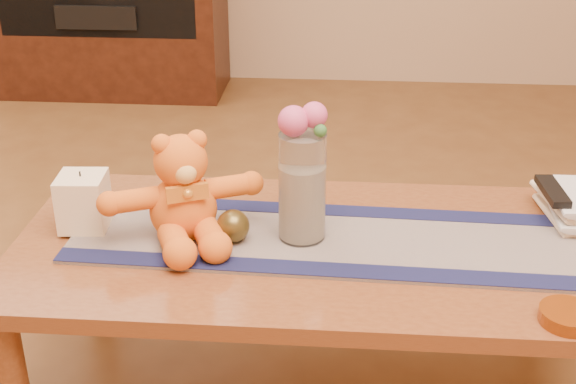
# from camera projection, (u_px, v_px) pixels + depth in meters

# --- Properties ---
(coffee_table_top) EXTENTS (1.40, 0.70, 0.04)m
(coffee_table_top) POSITION_uv_depth(u_px,v_px,m) (309.00, 249.00, 1.83)
(coffee_table_top) COLOR brown
(coffee_table_top) RESTS_ON floor
(table_leg_bl) EXTENTS (0.07, 0.07, 0.41)m
(table_leg_bl) POSITION_uv_depth(u_px,v_px,m) (93.00, 259.00, 2.23)
(table_leg_bl) COLOR brown
(table_leg_bl) RESTS_ON floor
(table_leg_br) EXTENTS (0.07, 0.07, 0.41)m
(table_leg_br) POSITION_uv_depth(u_px,v_px,m) (542.00, 277.00, 2.14)
(table_leg_br) COLOR brown
(table_leg_br) RESTS_ON floor
(persian_runner) EXTENTS (1.21, 0.39, 0.01)m
(persian_runner) POSITION_uv_depth(u_px,v_px,m) (324.00, 239.00, 1.82)
(persian_runner) COLOR #1C1843
(persian_runner) RESTS_ON coffee_table_top
(runner_border_near) EXTENTS (1.20, 0.10, 0.00)m
(runner_border_near) POSITION_uv_depth(u_px,v_px,m) (320.00, 269.00, 1.69)
(runner_border_near) COLOR #14173C
(runner_border_near) RESTS_ON persian_runner
(runner_border_far) EXTENTS (1.20, 0.10, 0.00)m
(runner_border_far) POSITION_uv_depth(u_px,v_px,m) (328.00, 210.00, 1.95)
(runner_border_far) COLOR #14173C
(runner_border_far) RESTS_ON persian_runner
(teddy_bear) EXTENTS (0.45, 0.42, 0.25)m
(teddy_bear) POSITION_uv_depth(u_px,v_px,m) (182.00, 188.00, 1.79)
(teddy_bear) COLOR orange
(teddy_bear) RESTS_ON persian_runner
(pillar_candle) EXTENTS (0.12, 0.12, 0.13)m
(pillar_candle) POSITION_uv_depth(u_px,v_px,m) (83.00, 201.00, 1.85)
(pillar_candle) COLOR #FBE5B9
(pillar_candle) RESTS_ON persian_runner
(candle_wick) EXTENTS (0.00, 0.00, 0.01)m
(candle_wick) POSITION_uv_depth(u_px,v_px,m) (80.00, 174.00, 1.82)
(candle_wick) COLOR black
(candle_wick) RESTS_ON pillar_candle
(glass_vase) EXTENTS (0.11, 0.11, 0.26)m
(glass_vase) POSITION_uv_depth(u_px,v_px,m) (302.00, 187.00, 1.77)
(glass_vase) COLOR silver
(glass_vase) RESTS_ON persian_runner
(potpourri_fill) EXTENTS (0.09, 0.09, 0.18)m
(potpourri_fill) POSITION_uv_depth(u_px,v_px,m) (302.00, 202.00, 1.79)
(potpourri_fill) COLOR beige
(potpourri_fill) RESTS_ON glass_vase
(rose_left) EXTENTS (0.07, 0.07, 0.07)m
(rose_left) POSITION_uv_depth(u_px,v_px,m) (293.00, 121.00, 1.69)
(rose_left) COLOR #CE487A
(rose_left) RESTS_ON glass_vase
(rose_right) EXTENTS (0.06, 0.06, 0.06)m
(rose_right) POSITION_uv_depth(u_px,v_px,m) (314.00, 115.00, 1.70)
(rose_right) COLOR #CE487A
(rose_right) RESTS_ON glass_vase
(blue_flower_back) EXTENTS (0.04, 0.04, 0.04)m
(blue_flower_back) POSITION_uv_depth(u_px,v_px,m) (308.00, 117.00, 1.73)
(blue_flower_back) COLOR #5572B8
(blue_flower_back) RESTS_ON glass_vase
(blue_flower_side) EXTENTS (0.04, 0.04, 0.04)m
(blue_flower_side) POSITION_uv_depth(u_px,v_px,m) (290.00, 123.00, 1.73)
(blue_flower_side) COLOR #5572B8
(blue_flower_side) RESTS_ON glass_vase
(leaf_sprig) EXTENTS (0.03, 0.03, 0.03)m
(leaf_sprig) POSITION_uv_depth(u_px,v_px,m) (320.00, 131.00, 1.69)
(leaf_sprig) COLOR #33662D
(leaf_sprig) RESTS_ON glass_vase
(bronze_ball) EXTENTS (0.09, 0.09, 0.08)m
(bronze_ball) POSITION_uv_depth(u_px,v_px,m) (233.00, 226.00, 1.79)
(bronze_ball) COLOR #4C3F19
(bronze_ball) RESTS_ON persian_runner
(book_bottom) EXTENTS (0.19, 0.24, 0.02)m
(book_bottom) POSITION_uv_depth(u_px,v_px,m) (547.00, 216.00, 1.92)
(book_bottom) COLOR #F6E0BE
(book_bottom) RESTS_ON coffee_table_top
(book_lower) EXTENTS (0.17, 0.23, 0.02)m
(book_lower) POSITION_uv_depth(u_px,v_px,m) (550.00, 210.00, 1.90)
(book_lower) COLOR #F6E0BE
(book_lower) RESTS_ON book_bottom
(book_upper) EXTENTS (0.20, 0.25, 0.02)m
(book_upper) POSITION_uv_depth(u_px,v_px,m) (546.00, 202.00, 1.90)
(book_upper) COLOR #F6E0BE
(book_upper) RESTS_ON book_lower
(book_top) EXTENTS (0.17, 0.23, 0.02)m
(book_top) POSITION_uv_depth(u_px,v_px,m) (552.00, 196.00, 1.89)
(book_top) COLOR #F6E0BE
(book_top) RESTS_ON book_upper
(tv_remote) EXTENTS (0.06, 0.16, 0.02)m
(tv_remote) POSITION_uv_depth(u_px,v_px,m) (553.00, 191.00, 1.88)
(tv_remote) COLOR black
(tv_remote) RESTS_ON book_top
(amber_dish) EXTENTS (0.12, 0.12, 0.03)m
(amber_dish) POSITION_uv_depth(u_px,v_px,m) (568.00, 316.00, 1.52)
(amber_dish) COLOR #BF5914
(amber_dish) RESTS_ON coffee_table_top
(stereo_lower) EXTENTS (0.42, 0.28, 0.12)m
(stereo_lower) POSITION_uv_depth(u_px,v_px,m) (103.00, 12.00, 4.01)
(stereo_lower) COLOR black
(stereo_lower) RESTS_ON media_cabinet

